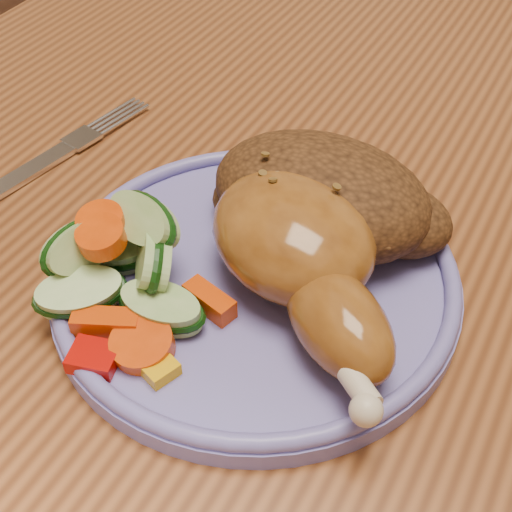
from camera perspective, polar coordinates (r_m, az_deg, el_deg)
dining_table at (r=0.55m, az=11.16°, el=-3.07°), size 0.90×1.40×0.75m
plate at (r=0.43m, az=0.00°, el=-2.03°), size 0.24×0.24×0.01m
plate_rim at (r=0.42m, az=0.00°, el=-0.98°), size 0.24×0.24×0.01m
chicken_leg at (r=0.40m, az=3.80°, el=0.10°), size 0.16×0.16×0.06m
rice_pilaf at (r=0.44m, az=5.60°, el=4.59°), size 0.15×0.10×0.06m
vegetable_pile at (r=0.41m, az=-10.77°, el=-0.90°), size 0.12×0.12×0.06m
fork at (r=0.54m, az=-17.25°, el=6.79°), size 0.05×0.18×0.00m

